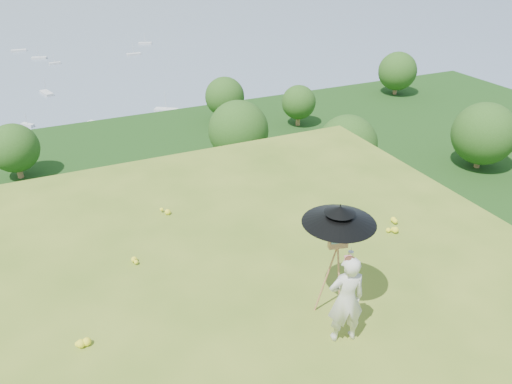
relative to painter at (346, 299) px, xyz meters
name	(u,v)px	position (x,y,z in m)	size (l,w,h in m)	color
ground	(208,335)	(-1.88, 0.92, -0.76)	(14.00, 14.00, 0.00)	#517220
forest_slope	(102,321)	(-1.88, 35.92, -29.76)	(140.00, 56.00, 22.00)	#103C12
shoreline_tier	(68,203)	(-1.88, 75.92, -36.76)	(170.00, 28.00, 8.00)	#696054
bay_water	(24,30)	(-1.88, 240.92, -34.76)	(700.00, 700.00, 0.00)	slate
slope_trees	(78,198)	(-1.88, 35.92, -15.76)	(110.00, 50.00, 6.00)	#234414
harbor_town	(61,169)	(-1.88, 75.92, -30.26)	(110.00, 22.00, 5.00)	silver
wildflowers	(202,322)	(-1.88, 1.17, -0.70)	(10.00, 10.50, 0.12)	yellow
painter	(346,299)	(0.00, 0.00, 0.00)	(0.56, 0.36, 1.53)	beige
field_easel	(335,272)	(0.18, 0.58, 0.03)	(0.60, 0.60, 1.59)	#A46844
sun_umbrella	(339,225)	(0.19, 0.61, 0.90)	(1.13, 1.13, 0.71)	black
painter_cap	(351,259)	(0.00, 0.00, 0.72)	(0.18, 0.21, 0.10)	pink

